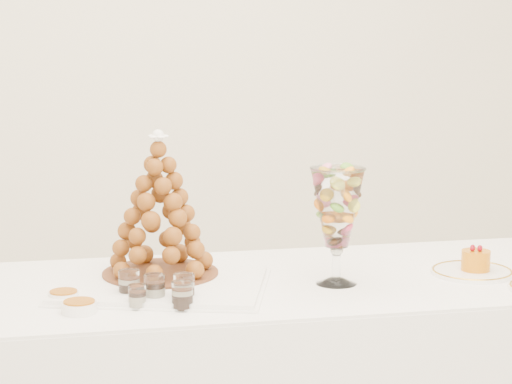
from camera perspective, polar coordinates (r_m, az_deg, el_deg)
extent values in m
cube|color=white|center=(4.56, -5.80, 9.62)|extent=(4.50, 0.04, 2.80)
cube|color=white|center=(2.82, 1.00, -5.16)|extent=(1.85, 0.80, 0.01)
cube|color=white|center=(2.75, -5.39, -5.32)|extent=(0.65, 0.56, 0.02)
cylinder|color=white|center=(2.80, 4.60, -5.05)|extent=(0.12, 0.12, 0.02)
cylinder|color=white|center=(2.78, 4.62, -4.09)|extent=(0.02, 0.02, 0.08)
sphere|color=white|center=(2.77, 4.63, -3.30)|extent=(0.04, 0.04, 0.04)
cylinder|color=white|center=(2.96, 12.24, -4.49)|extent=(0.24, 0.24, 0.01)
cylinder|color=white|center=(2.66, -7.25, -5.25)|extent=(0.06, 0.06, 0.08)
cylinder|color=white|center=(2.61, -5.82, -5.52)|extent=(0.07, 0.07, 0.08)
cylinder|color=white|center=(2.61, -4.14, -5.49)|extent=(0.06, 0.06, 0.07)
cylinder|color=white|center=(2.57, -6.80, -5.96)|extent=(0.06, 0.06, 0.06)
cylinder|color=white|center=(2.55, -4.23, -5.92)|extent=(0.06, 0.06, 0.07)
cylinder|color=white|center=(2.67, -10.94, -5.90)|extent=(0.08, 0.08, 0.03)
cylinder|color=white|center=(2.56, -10.06, -6.51)|extent=(0.09, 0.09, 0.03)
cylinder|color=brown|center=(2.83, -5.48, -4.62)|extent=(0.33, 0.33, 0.01)
cone|color=brown|center=(2.79, -5.55, -0.65)|extent=(0.30, 0.30, 0.39)
sphere|color=white|center=(2.76, -5.62, 3.13)|extent=(0.04, 0.04, 0.04)
cylinder|color=orange|center=(2.95, 12.45, -3.84)|extent=(0.08, 0.08, 0.06)
sphere|color=maroon|center=(2.95, 12.68, -3.11)|extent=(0.01, 0.01, 0.01)
sphere|color=maroon|center=(2.95, 12.28, -3.10)|extent=(0.01, 0.01, 0.01)
sphere|color=maroon|center=(2.93, 12.27, -3.19)|extent=(0.01, 0.01, 0.01)
sphere|color=maroon|center=(2.93, 12.67, -3.20)|extent=(0.01, 0.01, 0.01)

